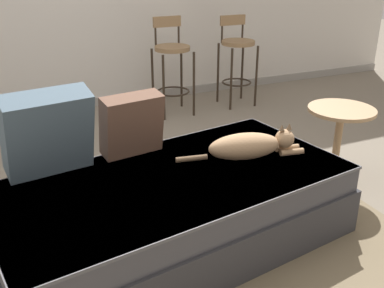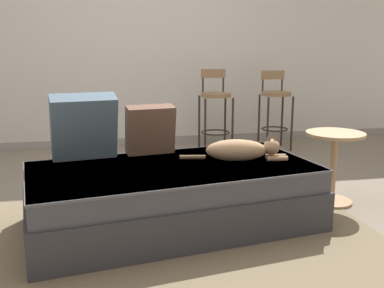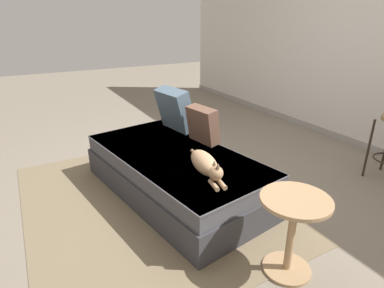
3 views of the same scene
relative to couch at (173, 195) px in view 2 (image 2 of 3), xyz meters
name	(u,v)px [view 2 (image 2 of 3)]	position (x,y,z in m)	size (l,w,h in m)	color
ground_plane	(165,205)	(0.00, 0.40, -0.21)	(16.00, 16.00, 0.00)	slate
wall_back_panel	(138,36)	(0.00, 2.65, 1.09)	(8.00, 0.10, 2.60)	silver
wall_baseboard_trim	(141,141)	(0.00, 2.60, -0.17)	(8.00, 0.02, 0.09)	gray
area_rug	(181,243)	(0.00, -0.30, -0.21)	(2.58, 2.05, 0.01)	#75664C
couch	(173,195)	(0.00, 0.00, 0.00)	(2.01, 1.24, 0.42)	#353539
throw_pillow_corner	(84,127)	(-0.57, 0.29, 0.44)	(0.48, 0.34, 0.46)	#4C6070
throw_pillow_middle	(150,130)	(-0.11, 0.36, 0.39)	(0.37, 0.23, 0.36)	brown
cat	(241,150)	(0.48, 0.04, 0.28)	(0.73, 0.24, 0.19)	tan
bar_stool_near_window	(215,106)	(0.81, 2.07, 0.32)	(0.34, 0.34, 0.93)	#2D2319
bar_stool_by_doorway	(275,103)	(1.53, 2.07, 0.32)	(0.34, 0.34, 0.91)	#2D2319
side_table	(334,157)	(1.28, 0.21, 0.15)	(0.44, 0.44, 0.56)	tan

